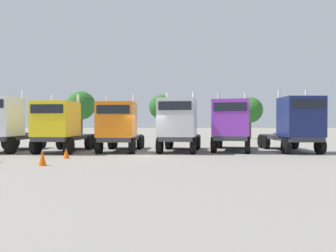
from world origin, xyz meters
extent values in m
plane|color=gray|center=(0.00, 0.00, 0.00)|extent=(200.00, 200.00, 0.00)
cube|color=#333338|center=(-9.86, 2.39, 0.99)|extent=(2.23, 5.86, 0.30)
cylinder|color=silver|center=(-8.91, 2.06, 2.74)|extent=(0.18, 0.18, 3.20)
cylinder|color=#333338|center=(-9.85, 3.68, 1.20)|extent=(1.11, 1.11, 0.12)
cylinder|color=black|center=(-8.77, 0.16, 0.54)|extent=(0.36, 1.09, 1.09)
cylinder|color=black|center=(-8.75, 3.71, 0.54)|extent=(0.36, 1.09, 1.09)
cylinder|color=black|center=(-10.95, 3.72, 0.54)|extent=(0.36, 1.09, 1.09)
cylinder|color=black|center=(-8.75, 4.81, 0.54)|extent=(0.36, 1.09, 1.09)
cylinder|color=black|center=(-10.95, 4.82, 0.54)|extent=(0.36, 1.09, 1.09)
cube|color=#333338|center=(-5.82, 2.29, 0.98)|extent=(2.65, 6.12, 0.30)
cube|color=yellow|center=(-5.95, 0.56, 2.27)|extent=(2.58, 2.68, 2.28)
cube|color=black|center=(-6.05, -0.70, 2.89)|extent=(2.10, 0.20, 0.55)
cylinder|color=silver|center=(-4.90, 1.89, 2.57)|extent=(0.19, 0.19, 2.88)
cylinder|color=silver|center=(-6.79, 2.04, 2.57)|extent=(0.19, 0.19, 2.88)
cylinder|color=#333338|center=(-5.72, 3.60, 1.19)|extent=(1.18, 1.18, 0.12)
cylinder|color=black|center=(-4.90, -0.07, 0.54)|extent=(0.43, 1.11, 1.08)
cylinder|color=black|center=(-7.09, 0.10, 0.54)|extent=(0.43, 1.11, 1.08)
cylinder|color=black|center=(-4.62, 3.59, 0.54)|extent=(0.43, 1.11, 1.08)
cylinder|color=black|center=(-6.81, 3.76, 0.54)|extent=(0.43, 1.11, 1.08)
cylinder|color=black|center=(-4.54, 4.69, 0.54)|extent=(0.43, 1.11, 1.08)
cylinder|color=black|center=(-6.73, 4.85, 0.54)|extent=(0.43, 1.11, 1.08)
cube|color=#333338|center=(-1.97, 2.75, 0.92)|extent=(2.33, 5.95, 0.30)
cube|color=orange|center=(-2.01, 0.91, 2.23)|extent=(2.45, 2.26, 2.32)
cube|color=black|center=(-2.04, -0.22, 2.86)|extent=(2.10, 0.09, 0.55)
cylinder|color=silver|center=(-1.03, 2.14, 2.53)|extent=(0.18, 0.18, 2.92)
cylinder|color=silver|center=(-2.93, 2.19, 2.53)|extent=(0.18, 0.18, 2.92)
cylinder|color=#333338|center=(-1.94, 4.05, 1.13)|extent=(1.12, 1.12, 0.12)
cylinder|color=black|center=(-0.92, 0.48, 0.51)|extent=(0.37, 1.03, 1.02)
cylinder|color=black|center=(-3.12, 0.53, 0.51)|extent=(0.37, 1.03, 1.02)
cylinder|color=black|center=(-0.84, 4.08, 0.51)|extent=(0.37, 1.03, 1.02)
cylinder|color=black|center=(-3.04, 4.12, 0.51)|extent=(0.37, 1.03, 1.02)
cylinder|color=black|center=(-0.81, 5.17, 0.51)|extent=(0.37, 1.03, 1.02)
cylinder|color=black|center=(-3.01, 5.22, 0.51)|extent=(0.37, 1.03, 1.02)
cube|color=#333338|center=(2.26, 2.63, 0.97)|extent=(3.00, 5.94, 0.30)
cube|color=#B7BABF|center=(2.04, 1.08, 2.37)|extent=(2.74, 2.87, 2.50)
cube|color=black|center=(1.85, -0.20, 3.10)|extent=(2.08, 0.34, 0.55)
cylinder|color=silver|center=(3.18, 2.36, 2.67)|extent=(0.20, 0.20, 3.10)
cylinder|color=silver|center=(1.30, 2.63, 2.67)|extent=(0.20, 0.20, 3.10)
cylinder|color=#333338|center=(2.44, 3.87, 1.18)|extent=(1.25, 1.25, 0.12)
cylinder|color=black|center=(3.04, 0.35, 0.53)|extent=(0.50, 1.11, 1.07)
cylinder|color=black|center=(0.86, 0.67, 0.53)|extent=(0.50, 1.11, 1.07)
cylinder|color=black|center=(3.53, 3.70, 0.53)|extent=(0.50, 1.11, 1.07)
cylinder|color=black|center=(1.35, 4.02, 0.53)|extent=(0.50, 1.11, 1.07)
cylinder|color=black|center=(3.69, 4.79, 0.53)|extent=(0.50, 1.11, 1.07)
cylinder|color=black|center=(1.51, 5.11, 0.53)|extent=(0.50, 1.11, 1.07)
cube|color=#333338|center=(6.10, 3.37, 1.00)|extent=(3.53, 6.51, 0.30)
cube|color=purple|center=(5.67, 1.52, 2.36)|extent=(2.88, 2.86, 2.43)
cube|color=black|center=(5.40, 0.34, 3.05)|extent=(2.06, 0.51, 0.55)
cylinder|color=silver|center=(6.90, 2.62, 2.66)|extent=(0.22, 0.22, 3.03)
cylinder|color=silver|center=(5.05, 3.05, 2.66)|extent=(0.22, 0.22, 3.03)
cylinder|color=#333338|center=(6.40, 4.69, 1.21)|extent=(1.32, 1.32, 0.12)
cylinder|color=black|center=(6.63, 0.80, 0.55)|extent=(0.59, 1.15, 1.10)
cylinder|color=black|center=(4.49, 1.29, 0.55)|extent=(0.59, 1.15, 1.10)
cylinder|color=black|center=(7.50, 4.57, 0.55)|extent=(0.59, 1.15, 1.10)
cylinder|color=black|center=(5.36, 5.06, 0.55)|extent=(0.59, 1.15, 1.10)
cylinder|color=black|center=(7.75, 5.64, 0.55)|extent=(0.59, 1.15, 1.10)
cylinder|color=black|center=(5.61, 6.13, 0.55)|extent=(0.59, 1.15, 1.10)
cube|color=#333338|center=(10.06, 2.95, 0.95)|extent=(2.40, 6.37, 0.30)
cube|color=navy|center=(10.12, 0.92, 2.41)|extent=(2.47, 2.32, 2.62)
cube|color=black|center=(10.16, -0.22, 3.19)|extent=(2.10, 0.11, 0.55)
cylinder|color=silver|center=(11.03, 2.22, 2.71)|extent=(0.19, 0.19, 3.22)
cylinder|color=silver|center=(9.13, 2.15, 2.71)|extent=(0.19, 0.19, 3.22)
cylinder|color=#333338|center=(10.01, 4.33, 1.16)|extent=(1.14, 1.14, 0.12)
cylinder|color=black|center=(11.24, 0.53, 0.52)|extent=(0.38, 1.06, 1.05)
cylinder|color=black|center=(9.04, 0.46, 0.52)|extent=(0.38, 1.06, 1.05)
cylinder|color=black|center=(11.11, 4.54, 0.52)|extent=(0.38, 1.06, 1.05)
cylinder|color=black|center=(8.91, 4.46, 0.52)|extent=(0.38, 1.06, 1.05)
cylinder|color=black|center=(11.07, 5.64, 0.52)|extent=(0.38, 1.06, 1.05)
cylinder|color=black|center=(8.87, 5.56, 0.52)|extent=(0.38, 1.06, 1.05)
cone|color=#F2590C|center=(-4.33, -2.17, 0.29)|extent=(0.36, 0.36, 0.57)
cone|color=#F2590C|center=(-4.40, -5.16, 0.36)|extent=(0.36, 0.36, 0.73)
cylinder|color=#4C3823|center=(-9.56, 17.88, 1.37)|extent=(0.36, 0.36, 2.75)
sphere|color=#286023|center=(-9.56, 17.88, 4.13)|extent=(3.47, 3.47, 3.47)
cylinder|color=#4C3823|center=(0.00, 22.69, 1.43)|extent=(0.36, 0.36, 2.86)
sphere|color=#286023|center=(0.00, 22.69, 4.20)|extent=(3.34, 3.34, 3.34)
cylinder|color=#4C3823|center=(11.38, 19.84, 1.17)|extent=(0.36, 0.36, 2.34)
sphere|color=#286023|center=(11.38, 19.84, 3.65)|extent=(3.26, 3.26, 3.26)
camera|label=1|loc=(1.84, -19.62, 2.03)|focal=33.14mm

